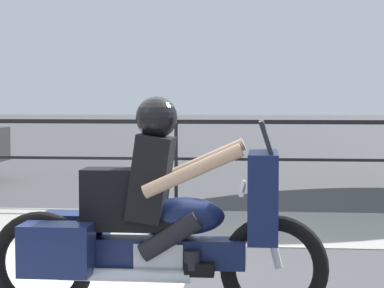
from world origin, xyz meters
The scene contains 3 objects.
sidewalk_band centered at (0.00, 3.40, 0.01)m, with size 44.00×2.40×0.01m, color #99968E.
fence_railing centered at (0.00, 5.03, 0.97)m, with size 36.00×0.05×1.24m.
motorcycle centered at (0.49, -0.37, 0.68)m, with size 2.39×0.76×1.56m.
Camera 1 is at (1.24, -5.48, 1.55)m, focal length 70.00 mm.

